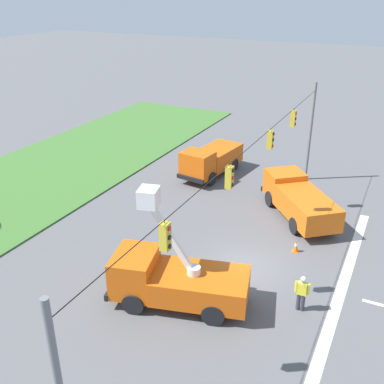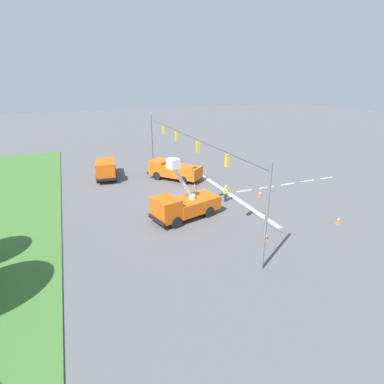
% 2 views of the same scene
% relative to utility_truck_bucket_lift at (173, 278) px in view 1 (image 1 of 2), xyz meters
% --- Properties ---
extents(ground_plane, '(200.00, 200.00, 0.00)m').
position_rel_utility_truck_bucket_lift_xyz_m(ground_plane, '(3.97, -1.95, -1.30)').
color(ground_plane, '#565659').
extents(lane_markings, '(17.60, 15.25, 0.01)m').
position_rel_utility_truck_bucket_lift_xyz_m(lane_markings, '(3.97, -8.21, -1.30)').
color(lane_markings, silver).
rests_on(lane_markings, ground).
extents(signal_gantry, '(26.20, 0.33, 7.20)m').
position_rel_utility_truck_bucket_lift_xyz_m(signal_gantry, '(3.96, -1.95, 3.28)').
color(signal_gantry, slate).
rests_on(signal_gantry, ground).
extents(utility_truck_bucket_lift, '(3.96, 6.63, 5.60)m').
position_rel_utility_truck_bucket_lift_xyz_m(utility_truck_bucket_lift, '(0.00, 0.00, 0.00)').
color(utility_truck_bucket_lift, '#D6560F').
rests_on(utility_truck_bucket_lift, ground).
extents(utility_truck_support_near, '(6.52, 6.01, 2.20)m').
position_rel_utility_truck_bucket_lift_xyz_m(utility_truck_support_near, '(10.77, -2.90, -0.10)').
color(utility_truck_support_near, orange).
rests_on(utility_truck_support_near, ground).
extents(utility_truck_support_far, '(6.15, 2.99, 2.38)m').
position_rel_utility_truck_bucket_lift_xyz_m(utility_truck_support_far, '(14.52, 4.73, -0.06)').
color(utility_truck_support_far, '#D6560F').
rests_on(utility_truck_support_far, ground).
extents(road_worker, '(0.27, 0.65, 1.77)m').
position_rel_utility_truck_bucket_lift_xyz_m(road_worker, '(2.01, -5.30, -0.30)').
color(road_worker, '#383842').
rests_on(road_worker, ground).
extents(traffic_cone_foreground_left, '(0.36, 0.36, 0.73)m').
position_rel_utility_truck_bucket_lift_xyz_m(traffic_cone_foreground_left, '(6.68, -3.90, -0.94)').
color(traffic_cone_foreground_left, orange).
rests_on(traffic_cone_foreground_left, ground).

